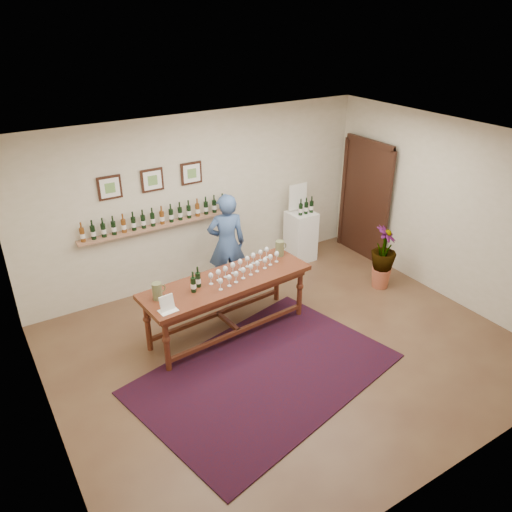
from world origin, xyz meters
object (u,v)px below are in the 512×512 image
tasting_table (227,287)px  potted_plant (383,258)px  display_pedestal (301,236)px  person (227,244)px

tasting_table → potted_plant: potted_plant is taller
tasting_table → display_pedestal: 2.63m
tasting_table → person: person is taller
tasting_table → potted_plant: bearing=-8.9°
potted_plant → person: (-2.21, 1.27, 0.30)m
tasting_table → person: (0.57, 1.04, 0.11)m
tasting_table → person: bearing=56.9°
potted_plant → person: bearing=150.2°
tasting_table → display_pedestal: (2.26, 1.32, -0.27)m
display_pedestal → potted_plant: 1.63m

